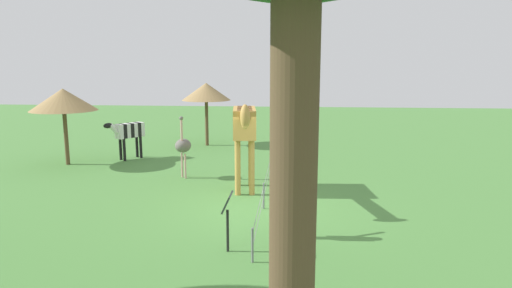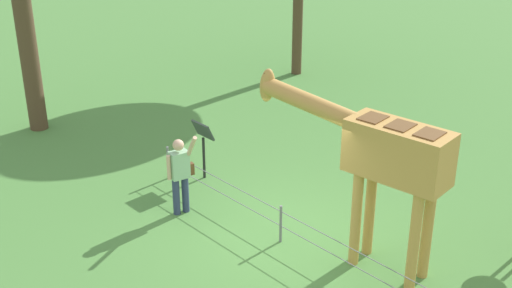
{
  "view_description": "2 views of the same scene",
  "coord_description": "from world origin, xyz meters",
  "px_view_note": "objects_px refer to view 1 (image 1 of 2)",
  "views": [
    {
      "loc": [
        12.23,
        0.93,
        4.1
      ],
      "look_at": [
        -0.19,
        -0.11,
        1.83
      ],
      "focal_mm": 31.55,
      "sensor_mm": 36.0,
      "label": 1
    },
    {
      "loc": [
        -7.45,
        7.54,
        6.66
      ],
      "look_at": [
        0.29,
        0.47,
        1.98
      ],
      "focal_mm": 46.84,
      "sensor_mm": 36.0,
      "label": 2
    }
  ],
  "objects_px": {
    "ostrich": "(183,146)",
    "shade_hut_far": "(63,100)",
    "giraffe": "(244,128)",
    "zebra": "(128,132)",
    "visitor": "(287,201)",
    "info_sign": "(227,210)",
    "shade_hut_near": "(206,92)"
  },
  "relations": [
    {
      "from": "visitor",
      "to": "ostrich",
      "type": "relative_size",
      "value": 0.78
    },
    {
      "from": "ostrich",
      "to": "shade_hut_far",
      "type": "distance_m",
      "value": 5.7
    },
    {
      "from": "giraffe",
      "to": "shade_hut_far",
      "type": "height_order",
      "value": "shade_hut_far"
    },
    {
      "from": "giraffe",
      "to": "shade_hut_far",
      "type": "distance_m",
      "value": 8.37
    },
    {
      "from": "zebra",
      "to": "ostrich",
      "type": "relative_size",
      "value": 0.74
    },
    {
      "from": "ostrich",
      "to": "shade_hut_far",
      "type": "relative_size",
      "value": 0.73
    },
    {
      "from": "shade_hut_near",
      "to": "visitor",
      "type": "bearing_deg",
      "value": 19.53
    },
    {
      "from": "visitor",
      "to": "shade_hut_near",
      "type": "distance_m",
      "value": 12.63
    },
    {
      "from": "zebra",
      "to": "info_sign",
      "type": "xyz_separation_m",
      "value": [
        9.15,
        5.59,
        -0.21
      ]
    },
    {
      "from": "visitor",
      "to": "zebra",
      "type": "relative_size",
      "value": 1.06
    },
    {
      "from": "visitor",
      "to": "info_sign",
      "type": "xyz_separation_m",
      "value": [
        0.91,
        -1.28,
        0.05
      ]
    },
    {
      "from": "visitor",
      "to": "info_sign",
      "type": "height_order",
      "value": "visitor"
    },
    {
      "from": "shade_hut_near",
      "to": "info_sign",
      "type": "bearing_deg",
      "value": 12.87
    },
    {
      "from": "info_sign",
      "to": "giraffe",
      "type": "bearing_deg",
      "value": -178.52
    },
    {
      "from": "ostrich",
      "to": "shade_hut_near",
      "type": "distance_m",
      "value": 6.64
    },
    {
      "from": "giraffe",
      "to": "shade_hut_near",
      "type": "height_order",
      "value": "shade_hut_near"
    },
    {
      "from": "giraffe",
      "to": "shade_hut_near",
      "type": "bearing_deg",
      "value": -161.14
    },
    {
      "from": "zebra",
      "to": "shade_hut_near",
      "type": "relative_size",
      "value": 0.53
    },
    {
      "from": "giraffe",
      "to": "zebra",
      "type": "distance_m",
      "value": 7.22
    },
    {
      "from": "visitor",
      "to": "ostrich",
      "type": "bearing_deg",
      "value": -144.56
    },
    {
      "from": "giraffe",
      "to": "shade_hut_near",
      "type": "distance_m",
      "value": 8.62
    },
    {
      "from": "giraffe",
      "to": "visitor",
      "type": "bearing_deg",
      "value": 21.0
    },
    {
      "from": "ostrich",
      "to": "shade_hut_far",
      "type": "xyz_separation_m",
      "value": [
        -1.73,
        -5.24,
        1.45
      ]
    },
    {
      "from": "zebra",
      "to": "shade_hut_near",
      "type": "bearing_deg",
      "value": 142.71
    },
    {
      "from": "shade_hut_far",
      "to": "info_sign",
      "type": "height_order",
      "value": "shade_hut_far"
    },
    {
      "from": "visitor",
      "to": "shade_hut_far",
      "type": "height_order",
      "value": "shade_hut_far"
    },
    {
      "from": "shade_hut_near",
      "to": "info_sign",
      "type": "relative_size",
      "value": 2.36
    },
    {
      "from": "giraffe",
      "to": "shade_hut_far",
      "type": "relative_size",
      "value": 1.22
    },
    {
      "from": "visitor",
      "to": "ostrich",
      "type": "xyz_separation_m",
      "value": [
        -5.33,
        -3.79,
        0.27
      ]
    },
    {
      "from": "visitor",
      "to": "shade_hut_far",
      "type": "distance_m",
      "value": 11.59
    },
    {
      "from": "shade_hut_far",
      "to": "info_sign",
      "type": "xyz_separation_m",
      "value": [
        7.96,
        7.74,
        -1.68
      ]
    },
    {
      "from": "shade_hut_far",
      "to": "info_sign",
      "type": "relative_size",
      "value": 2.34
    }
  ]
}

